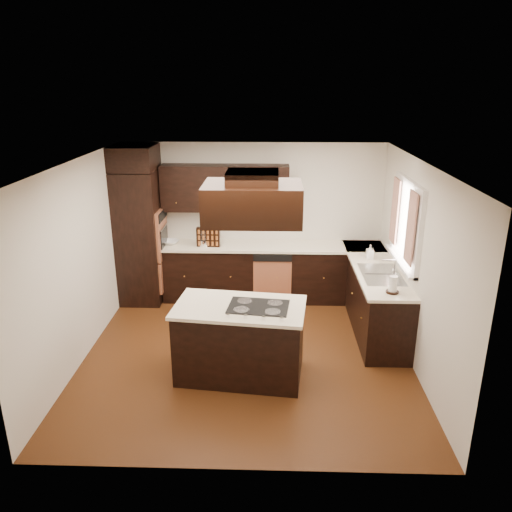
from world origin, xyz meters
The scene contains 30 objects.
floor centered at (0.00, 0.00, -0.01)m, with size 4.20×4.20×0.02m, color brown.
ceiling centered at (0.00, 0.00, 2.51)m, with size 4.20×4.20×0.02m, color silver.
wall_back centered at (0.00, 2.11, 1.25)m, with size 4.20×0.02×2.50m, color silver.
wall_front centered at (0.00, -2.11, 1.25)m, with size 4.20×0.02×2.50m, color silver.
wall_left centered at (-2.11, 0.00, 1.25)m, with size 0.02×4.20×2.50m, color silver.
wall_right centered at (2.11, 0.00, 1.25)m, with size 0.02×4.20×2.50m, color silver.
oven_column centered at (-1.78, 1.71, 1.06)m, with size 0.65×0.75×2.12m, color black.
wall_oven_face centered at (-1.43, 1.71, 1.12)m, with size 0.05×0.62×0.78m, color #AF6241.
base_cabinets_back centered at (0.03, 1.80, 0.44)m, with size 2.93×0.60×0.88m, color black.
base_cabinets_right centered at (1.80, 0.90, 0.44)m, with size 0.60×2.40×0.88m, color black.
countertop_back centered at (0.03, 1.79, 0.90)m, with size 2.93×0.63×0.04m, color white.
countertop_right centered at (1.79, 0.90, 0.90)m, with size 0.63×2.40×0.04m, color white.
upper_cabinets centered at (-0.43, 1.93, 1.81)m, with size 2.00×0.34×0.72m, color black.
dishwasher_front centered at (0.33, 1.50, 0.40)m, with size 0.60×0.05×0.72m, color #AF6241.
window_frame centered at (2.07, 0.55, 1.65)m, with size 0.06×1.32×1.12m, color white.
window_pane centered at (2.10, 0.55, 1.65)m, with size 0.00×1.20×1.00m, color white.
curtain_left centered at (2.01, 0.13, 1.70)m, with size 0.02×0.34×0.90m, color beige.
curtain_right centered at (2.01, 0.97, 1.70)m, with size 0.02×0.34×0.90m, color beige.
sink_rim centered at (1.80, 0.55, 0.92)m, with size 0.52×0.84×0.01m, color silver.
island centered at (-0.06, -0.51, 0.44)m, with size 1.47×0.80×0.88m, color black.
island_top centered at (-0.06, -0.51, 0.90)m, with size 1.52×0.85×0.04m, color white.
cooktop centered at (0.16, -0.53, 0.93)m, with size 0.69×0.46×0.01m, color black.
range_hood centered at (0.10, -0.55, 2.16)m, with size 1.05×0.72×0.42m, color black.
hood_duct centered at (0.10, -0.55, 2.44)m, with size 0.55×0.50×0.13m, color black.
blender_base centered at (-0.76, 1.70, 0.97)m, with size 0.15×0.15×0.10m, color silver.
blender_pitcher centered at (-0.76, 1.70, 1.15)m, with size 0.13×0.13×0.26m, color silver.
spice_rack centered at (-0.69, 1.70, 1.07)m, with size 0.37×0.09×0.30m, color black.
mixing_bowl centered at (-1.31, 1.78, 0.95)m, with size 0.26×0.26×0.06m, color white.
soap_bottle centered at (1.76, 1.18, 1.03)m, with size 0.10×0.10×0.22m, color white.
paper_towel centered at (1.81, -0.07, 1.03)m, with size 0.10×0.10×0.22m, color white.
Camera 1 is at (0.31, -5.79, 3.40)m, focal length 35.00 mm.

